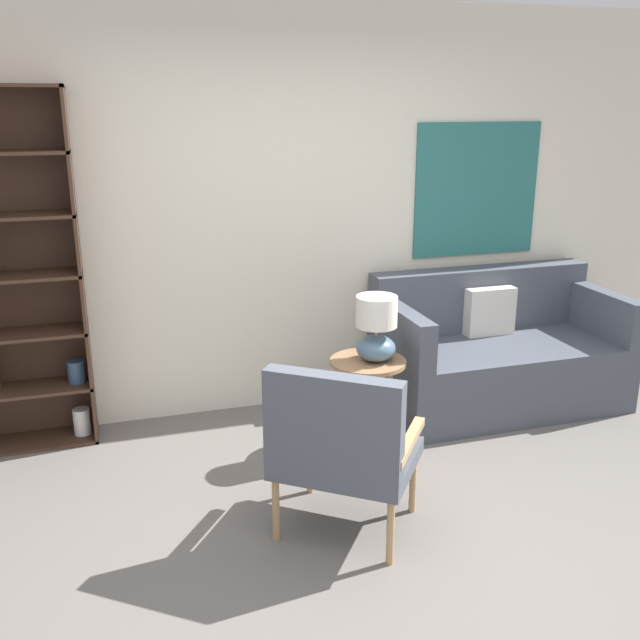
{
  "coord_description": "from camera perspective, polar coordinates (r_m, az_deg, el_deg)",
  "views": [
    {
      "loc": [
        -1.14,
        -2.58,
        2.06
      ],
      "look_at": [
        -0.01,
        1.03,
        0.9
      ],
      "focal_mm": 40.0,
      "sensor_mm": 36.0,
      "label": 1
    }
  ],
  "objects": [
    {
      "name": "ground_plane",
      "position": [
        3.5,
        5.49,
        -19.19
      ],
      "size": [
        14.0,
        14.0,
        0.0
      ],
      "primitive_type": "plane",
      "color": "#66605B"
    },
    {
      "name": "side_table",
      "position": [
        4.35,
        3.84,
        -4.12
      ],
      "size": [
        0.46,
        0.46,
        0.57
      ],
      "color": "#99704C",
      "rests_on": "ground_plane"
    },
    {
      "name": "couch",
      "position": [
        5.2,
        13.88,
        -2.76
      ],
      "size": [
        1.67,
        0.87,
        0.92
      ],
      "color": "#474C56",
      "rests_on": "ground_plane"
    },
    {
      "name": "armchair",
      "position": [
        3.43,
        1.64,
        -9.78
      ],
      "size": [
        0.85,
        0.83,
        0.9
      ],
      "color": "tan",
      "rests_on": "ground_plane"
    },
    {
      "name": "wall_back",
      "position": [
        4.81,
        -3.21,
        8.53
      ],
      "size": [
        6.4,
        0.08,
        2.7
      ],
      "color": "silver",
      "rests_on": "ground_plane"
    },
    {
      "name": "table_lamp",
      "position": [
        4.26,
        4.52,
        -0.62
      ],
      "size": [
        0.25,
        0.25,
        0.4
      ],
      "color": "slate",
      "rests_on": "side_table"
    }
  ]
}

